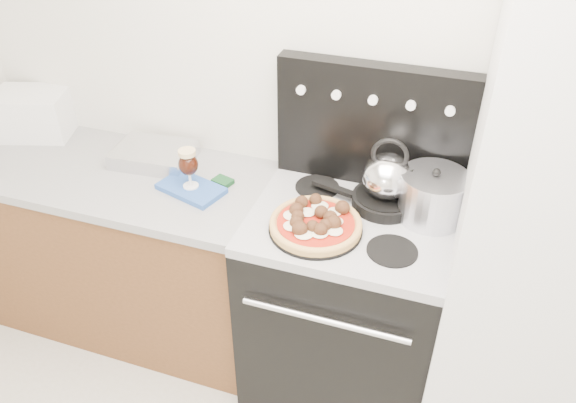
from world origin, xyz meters
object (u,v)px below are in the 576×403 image
at_px(toaster_oven, 34,113).
at_px(stock_pot, 432,198).
at_px(pizza, 316,222).
at_px(pizza_pan, 315,229).
at_px(stove_body, 344,307).
at_px(skillet, 384,201).
at_px(beer_glass, 189,168).
at_px(oven_mitt, 191,189).
at_px(base_cabinet, 124,251).
at_px(fridge, 552,254).
at_px(tea_kettle, 388,173).

height_order(toaster_oven, stock_pot, toaster_oven).
bearing_deg(pizza, pizza_pan, 0.00).
xyz_separation_m(pizza, stock_pot, (0.38, 0.22, 0.05)).
distance_m(stove_body, skillet, 0.52).
bearing_deg(beer_glass, pizza_pan, -11.01).
bearing_deg(skillet, beer_glass, -170.82).
height_order(beer_glass, stock_pot, same).
xyz_separation_m(beer_glass, stock_pot, (0.95, 0.11, -0.00)).
height_order(toaster_oven, pizza, toaster_oven).
bearing_deg(oven_mitt, stove_body, 0.93).
relative_size(oven_mitt, skillet, 1.06).
relative_size(base_cabinet, pizza_pan, 4.20).
distance_m(stove_body, pizza_pan, 0.51).
relative_size(fridge, tea_kettle, 9.09).
distance_m(base_cabinet, tea_kettle, 1.37).
relative_size(pizza_pan, pizza, 1.02).
relative_size(stove_body, toaster_oven, 2.66).
bearing_deg(base_cabinet, tea_kettle, 4.21).
distance_m(base_cabinet, beer_glass, 0.73).
xyz_separation_m(toaster_oven, oven_mitt, (0.92, -0.21, -0.09)).
height_order(stove_body, beer_glass, beer_glass).
distance_m(stove_body, oven_mitt, 0.82).
distance_m(fridge, stock_pot, 0.45).
height_order(stove_body, skillet, skillet).
xyz_separation_m(oven_mitt, pizza_pan, (0.56, -0.11, 0.01)).
height_order(pizza_pan, pizza, pizza).
bearing_deg(tea_kettle, skillet, 0.00).
height_order(pizza_pan, tea_kettle, tea_kettle).
xyz_separation_m(stove_body, stock_pot, (0.28, 0.10, 0.57)).
height_order(oven_mitt, stock_pot, stock_pot).
bearing_deg(fridge, beer_glass, 179.41).
height_order(oven_mitt, pizza_pan, pizza_pan).
xyz_separation_m(oven_mitt, stock_pot, (0.95, 0.11, 0.10)).
relative_size(beer_glass, pizza_pan, 0.50).
distance_m(oven_mitt, pizza_pan, 0.57).
bearing_deg(stock_pot, toaster_oven, 176.75).
bearing_deg(pizza_pan, skillet, 48.31).
relative_size(base_cabinet, pizza, 4.31).
relative_size(stove_body, tea_kettle, 4.21).
xyz_separation_m(beer_glass, tea_kettle, (0.77, 0.12, 0.06)).
distance_m(stove_body, tea_kettle, 0.65).
xyz_separation_m(stove_body, toaster_oven, (-1.59, 0.20, 0.56)).
bearing_deg(base_cabinet, stove_body, -1.30).
relative_size(pizza_pan, tea_kettle, 1.65).
relative_size(fridge, stock_pot, 7.83).
bearing_deg(base_cabinet, beer_glass, -4.71).
bearing_deg(pizza_pan, beer_glass, 168.99).
xyz_separation_m(base_cabinet, toaster_oven, (-0.49, 0.18, 0.57)).
xyz_separation_m(fridge, oven_mitt, (-1.37, 0.01, -0.04)).
height_order(toaster_oven, skillet, toaster_oven).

